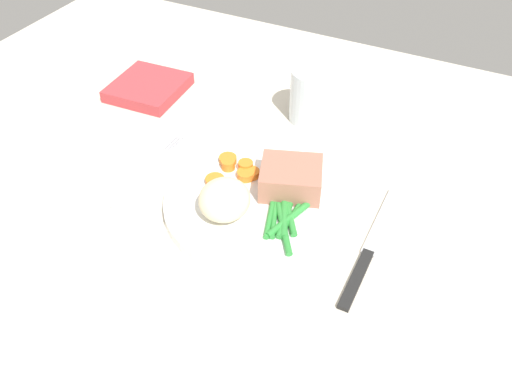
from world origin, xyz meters
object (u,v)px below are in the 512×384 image
at_px(meat_portion, 291,177).
at_px(dinner_plate, 256,203).
at_px(fork, 148,170).
at_px(knife, 371,248).
at_px(water_glass, 312,99).
at_px(napkin, 148,87).

bearing_deg(meat_portion, dinner_plate, -130.60).
distance_m(fork, knife, 0.31).
distance_m(water_glass, napkin, 0.27).
bearing_deg(fork, knife, -4.46).
relative_size(meat_portion, fork, 0.46).
height_order(meat_portion, fork, meat_portion).
xyz_separation_m(dinner_plate, knife, (0.15, -0.00, -0.01)).
height_order(fork, water_glass, water_glass).
relative_size(fork, napkin, 1.47).
relative_size(dinner_plate, napkin, 2.06).
xyz_separation_m(fork, knife, (0.31, -0.00, -0.00)).
relative_size(dinner_plate, meat_portion, 3.05).
distance_m(meat_portion, water_glass, 0.18).
bearing_deg(meat_portion, napkin, 157.63).
height_order(knife, napkin, napkin).
bearing_deg(water_glass, napkin, -169.35).
height_order(dinner_plate, meat_portion, meat_portion).
height_order(meat_portion, knife, meat_portion).
height_order(meat_portion, napkin, meat_portion).
bearing_deg(fork, water_glass, 50.95).
xyz_separation_m(meat_portion, napkin, (-0.31, 0.13, -0.02)).
bearing_deg(fork, meat_portion, 6.95).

